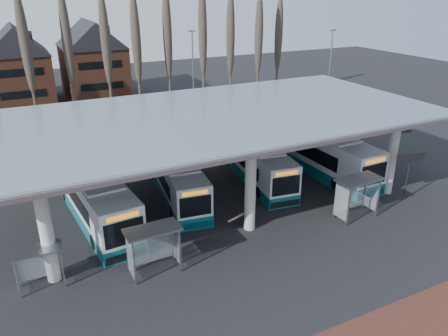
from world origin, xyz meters
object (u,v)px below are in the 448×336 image
bus_0 (93,195)px  shelter_1 (152,240)px  bus_3 (317,150)px  shelter_2 (356,189)px  bus_1 (175,176)px  shelter_0 (38,259)px  bus_2 (255,160)px

bus_0 → shelter_1: (1.67, -7.72, 0.39)m
bus_3 → shelter_2: (-2.86, -7.93, 0.42)m
shelter_1 → bus_1: bearing=61.4°
bus_0 → shelter_2: 17.60m
shelter_1 → shelter_2: (14.09, -0.09, 0.10)m
shelter_0 → shelter_2: shelter_2 is taller
bus_2 → shelter_0: size_ratio=4.58×
bus_0 → shelter_0: (-4.00, -6.34, 0.06)m
bus_0 → bus_2: (13.03, 0.92, -0.13)m
shelter_0 → shelter_1: shelter_1 is taller
bus_0 → bus_1: 6.22m
bus_1 → shelter_0: 12.45m
shelter_0 → bus_2: bearing=24.8°
shelter_2 → bus_3: bearing=67.9°
bus_1 → bus_3: 12.49m
bus_0 → bus_2: bus_0 is taller
bus_2 → shelter_2: bearing=-64.9°
shelter_0 → shelter_1: bearing=-12.0°
bus_0 → shelter_1: 7.91m
shelter_1 → shelter_0: bearing=165.3°
shelter_1 → shelter_2: 14.09m
bus_3 → shelter_1: (-16.95, -7.84, 0.32)m
bus_2 → shelter_2: size_ratio=3.64×
bus_3 → shelter_0: bus_3 is taller
bus_2 → shelter_1: bearing=-135.0°
bus_1 → shelter_1: bearing=-110.4°
shelter_1 → bus_0: bearing=101.2°
bus_2 → shelter_0: 18.52m
bus_0 → bus_3: (18.63, 0.11, 0.06)m
bus_0 → bus_1: size_ratio=1.10×
bus_2 → bus_0: bearing=-168.2°
bus_0 → shelter_1: bearing=-82.7°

